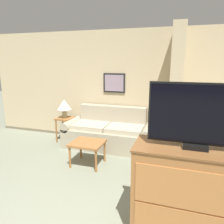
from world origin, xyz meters
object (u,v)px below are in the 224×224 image
object	(u,v)px
coffee_table	(88,145)
tv	(198,116)
table_lamp	(64,105)
couch	(109,133)
tv_dresser	(191,195)

from	to	relation	value
coffee_table	tv	world-z (taller)	tv
table_lamp	tv	distance (m)	3.61
couch	table_lamp	distance (m)	1.25
coffee_table	table_lamp	xyz separation A→B (m)	(-1.02, 0.98, 0.50)
couch	table_lamp	xyz separation A→B (m)	(-1.11, -0.01, 0.57)
couch	tv_dresser	world-z (taller)	tv_dresser
coffee_table	tv_dresser	size ratio (longest dim) A/B	0.48
coffee_table	couch	bearing A→B (deg)	85.07
coffee_table	tv	size ratio (longest dim) A/B	0.61
table_lamp	tv_dresser	bearing A→B (deg)	-38.80
tv	table_lamp	bearing A→B (deg)	141.21
coffee_table	tv_dresser	world-z (taller)	tv_dresser
coffee_table	tv_dresser	bearing A→B (deg)	-35.53
table_lamp	tv_dresser	size ratio (longest dim) A/B	0.36
tv_dresser	tv	xyz separation A→B (m)	(0.00, 0.00, 0.86)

